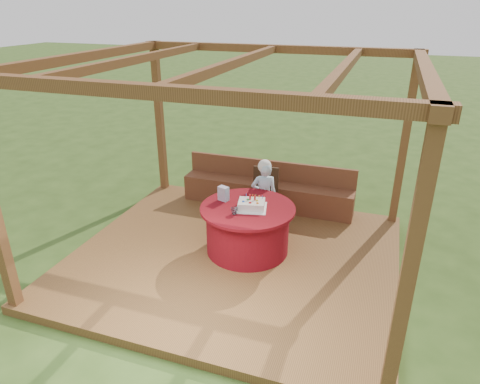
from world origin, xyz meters
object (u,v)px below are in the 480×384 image
bench (267,192)px  gift_bag (223,194)px  birthday_cake (252,204)px  elderly_woman (264,194)px  drinking_glass (234,211)px  table (248,229)px  chair (264,191)px

bench → gift_bag: size_ratio=14.27×
bench → birthday_cake: size_ratio=6.09×
birthday_cake → gift_bag: (-0.46, 0.11, 0.05)m
elderly_woman → drinking_glass: size_ratio=11.81×
drinking_glass → table: bearing=69.0°
chair → bench: bearing=99.4°
table → elderly_woman: elderly_woman is taller
table → chair: bearing=93.3°
chair → gift_bag: gift_bag is taller
chair → table: bearing=-86.7°
drinking_glass → chair: bearing=88.2°
chair → drinking_glass: 1.37m
chair → elderly_woman: size_ratio=0.75×
elderly_woman → gift_bag: elderly_woman is taller
chair → birthday_cake: (0.12, -1.09, 0.27)m
chair → birthday_cake: 1.13m
gift_bag → birthday_cake: bearing=5.3°
birthday_cake → drinking_glass: size_ratio=5.03×
table → drinking_glass: drinking_glass is taller
chair → drinking_glass: bearing=-91.8°
elderly_woman → drinking_glass: elderly_woman is taller
chair → birthday_cake: bearing=-83.7°
bench → birthday_cake: birthday_cake is taller
bench → birthday_cake: (0.20, -1.55, 0.49)m
birthday_cake → gift_bag: size_ratio=2.34×
table → drinking_glass: (-0.10, -0.27, 0.39)m
birthday_cake → drinking_glass: birthday_cake is taller
drinking_glass → elderly_woman: bearing=82.6°
birthday_cake → table: bearing=169.9°
chair → elderly_woman: (0.09, -0.34, 0.11)m
bench → table: bearing=-84.9°
table → bench: bearing=95.1°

